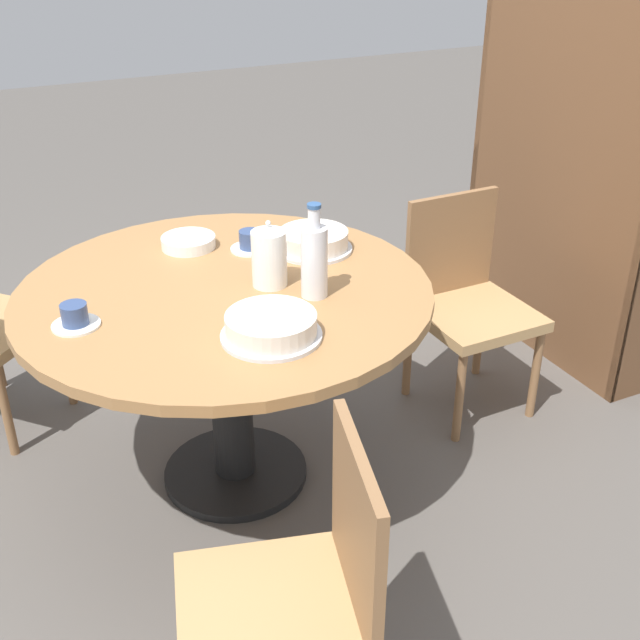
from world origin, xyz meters
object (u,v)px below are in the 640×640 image
(bookshelf, at_px, (572,174))
(cup_b, at_px, (75,317))
(water_bottle, at_px, (314,259))
(cup_a, at_px, (250,242))
(chair_b, at_px, (296,597))
(cake_main, at_px, (271,327))
(cake_second, at_px, (314,241))
(coffee_pot, at_px, (269,256))
(chair_c, at_px, (467,300))

(bookshelf, relative_size, cup_b, 11.66)
(water_bottle, bearing_deg, cup_a, -173.69)
(chair_b, distance_m, cup_b, 1.03)
(cake_main, xyz_separation_m, cup_a, (-0.61, 0.18, -0.01))
(cake_second, bearing_deg, coffee_pot, -52.50)
(bookshelf, relative_size, coffee_pot, 7.50)
(bookshelf, relative_size, water_bottle, 5.45)
(chair_c, relative_size, cake_second, 3.10)
(cup_a, bearing_deg, coffee_pot, -9.31)
(chair_b, xyz_separation_m, cake_second, (-1.14, 0.59, 0.33))
(chair_c, distance_m, cake_main, 1.14)
(chair_c, bearing_deg, chair_b, -139.51)
(cup_b, bearing_deg, water_bottle, 80.16)
(chair_b, distance_m, water_bottle, 1.02)
(water_bottle, height_order, cup_b, water_bottle)
(cup_a, height_order, cup_b, same)
(chair_b, distance_m, cake_main, 0.75)
(coffee_pot, xyz_separation_m, cake_second, (-0.19, 0.24, -0.06))
(cake_main, distance_m, cake_second, 0.63)
(coffee_pot, distance_m, cup_a, 0.30)
(coffee_pot, xyz_separation_m, cake_main, (0.32, -0.13, -0.06))
(chair_b, height_order, coffee_pot, coffee_pot)
(water_bottle, bearing_deg, chair_b, -28.26)
(bookshelf, height_order, cake_second, bookshelf)
(chair_b, height_order, cup_b, chair_b)
(cake_main, bearing_deg, chair_b, -18.89)
(chair_c, relative_size, cup_a, 6.01)
(water_bottle, xyz_separation_m, cup_b, (-0.12, -0.70, -0.09))
(cup_b, bearing_deg, coffee_pot, 90.88)
(cake_main, bearing_deg, chair_c, 113.32)
(chair_b, xyz_separation_m, chair_c, (-1.06, 1.22, 0.00))
(chair_b, relative_size, bookshelf, 0.52)
(coffee_pot, bearing_deg, cake_second, 127.50)
(cake_main, bearing_deg, cake_second, 143.49)
(chair_b, distance_m, coffee_pot, 1.09)
(cake_main, relative_size, cup_b, 2.06)
(bookshelf, relative_size, cup_a, 11.66)
(chair_c, distance_m, cup_a, 0.90)
(bookshelf, relative_size, cake_main, 5.66)
(cake_second, bearing_deg, water_bottle, -25.22)
(cup_a, bearing_deg, water_bottle, 6.31)
(bookshelf, height_order, cup_a, bookshelf)
(cup_b, bearing_deg, cup_a, 114.30)
(cup_a, bearing_deg, cake_main, -16.32)
(cup_a, bearing_deg, bookshelf, 91.62)
(bookshelf, xyz_separation_m, cup_a, (0.04, -1.48, -0.03))
(cake_second, bearing_deg, cup_a, -117.14)
(cup_a, bearing_deg, cake_second, 62.86)
(coffee_pot, height_order, water_bottle, water_bottle)
(chair_b, bearing_deg, cup_b, -149.10)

